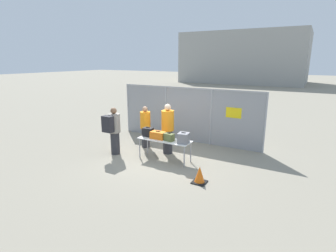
{
  "coord_description": "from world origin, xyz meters",
  "views": [
    {
      "loc": [
        4.6,
        -7.53,
        3.38
      ],
      "look_at": [
        0.09,
        0.42,
        1.05
      ],
      "focal_mm": 28.0,
      "sensor_mm": 36.0,
      "label": 1
    }
  ],
  "objects_px": {
    "traveler_hooded": "(113,129)",
    "traffic_cone": "(200,175)",
    "suitcase_olive": "(169,137)",
    "security_worker_near": "(168,128)",
    "security_worker_far": "(145,126)",
    "suitcase_grey": "(183,138)",
    "suitcase_black": "(148,132)",
    "utility_trailer": "(211,124)",
    "suitcase_orange": "(158,135)",
    "inspection_table": "(165,141)"
  },
  "relations": [
    {
      "from": "security_worker_near",
      "to": "traffic_cone",
      "type": "height_order",
      "value": "security_worker_near"
    },
    {
      "from": "utility_trailer",
      "to": "security_worker_far",
      "type": "bearing_deg",
      "value": -114.06
    },
    {
      "from": "inspection_table",
      "to": "traveler_hooded",
      "type": "height_order",
      "value": "traveler_hooded"
    },
    {
      "from": "security_worker_near",
      "to": "security_worker_far",
      "type": "distance_m",
      "value": 1.13
    },
    {
      "from": "suitcase_orange",
      "to": "traffic_cone",
      "type": "xyz_separation_m",
      "value": [
        1.97,
        -0.99,
        -0.64
      ]
    },
    {
      "from": "suitcase_olive",
      "to": "traveler_hooded",
      "type": "height_order",
      "value": "traveler_hooded"
    },
    {
      "from": "suitcase_olive",
      "to": "utility_trailer",
      "type": "height_order",
      "value": "suitcase_olive"
    },
    {
      "from": "suitcase_black",
      "to": "security_worker_far",
      "type": "relative_size",
      "value": 0.22
    },
    {
      "from": "security_worker_near",
      "to": "traffic_cone",
      "type": "xyz_separation_m",
      "value": [
        1.98,
        -1.66,
        -0.73
      ]
    },
    {
      "from": "traveler_hooded",
      "to": "suitcase_olive",
      "type": "bearing_deg",
      "value": -12.15
    },
    {
      "from": "suitcase_black",
      "to": "suitcase_orange",
      "type": "xyz_separation_m",
      "value": [
        0.46,
        -0.06,
        -0.03
      ]
    },
    {
      "from": "traveler_hooded",
      "to": "suitcase_grey",
      "type": "bearing_deg",
      "value": -13.26
    },
    {
      "from": "suitcase_black",
      "to": "security_worker_near",
      "type": "distance_m",
      "value": 0.76
    },
    {
      "from": "inspection_table",
      "to": "utility_trailer",
      "type": "distance_m",
      "value": 4.15
    },
    {
      "from": "traveler_hooded",
      "to": "traffic_cone",
      "type": "relative_size",
      "value": 3.55
    },
    {
      "from": "traveler_hooded",
      "to": "utility_trailer",
      "type": "xyz_separation_m",
      "value": [
        2.01,
        4.57,
        -0.55
      ]
    },
    {
      "from": "suitcase_olive",
      "to": "security_worker_far",
      "type": "bearing_deg",
      "value": 150.24
    },
    {
      "from": "suitcase_grey",
      "to": "suitcase_black",
      "type": "bearing_deg",
      "value": 177.5
    },
    {
      "from": "suitcase_black",
      "to": "security_worker_near",
      "type": "xyz_separation_m",
      "value": [
        0.45,
        0.61,
        0.06
      ]
    },
    {
      "from": "security_worker_near",
      "to": "suitcase_olive",
      "type": "bearing_deg",
      "value": 122.56
    },
    {
      "from": "utility_trailer",
      "to": "security_worker_near",
      "type": "bearing_deg",
      "value": -96.11
    },
    {
      "from": "suitcase_orange",
      "to": "inspection_table",
      "type": "bearing_deg",
      "value": 6.76
    },
    {
      "from": "suitcase_grey",
      "to": "security_worker_near",
      "type": "distance_m",
      "value": 1.18
    },
    {
      "from": "traffic_cone",
      "to": "suitcase_orange",
      "type": "bearing_deg",
      "value": 153.34
    },
    {
      "from": "suitcase_olive",
      "to": "security_worker_far",
      "type": "relative_size",
      "value": 0.22
    },
    {
      "from": "suitcase_black",
      "to": "utility_trailer",
      "type": "relative_size",
      "value": 0.11
    },
    {
      "from": "utility_trailer",
      "to": "traffic_cone",
      "type": "bearing_deg",
      "value": -72.74
    },
    {
      "from": "traffic_cone",
      "to": "traveler_hooded",
      "type": "bearing_deg",
      "value": 170.71
    },
    {
      "from": "suitcase_orange",
      "to": "suitcase_grey",
      "type": "distance_m",
      "value": 0.97
    },
    {
      "from": "suitcase_orange",
      "to": "suitcase_grey",
      "type": "xyz_separation_m",
      "value": [
        0.97,
        0.0,
        0.04
      ]
    },
    {
      "from": "suitcase_black",
      "to": "traveler_hooded",
      "type": "relative_size",
      "value": 0.21
    },
    {
      "from": "suitcase_olive",
      "to": "security_worker_near",
      "type": "bearing_deg",
      "value": 122.63
    },
    {
      "from": "inspection_table",
      "to": "security_worker_near",
      "type": "height_order",
      "value": "security_worker_near"
    },
    {
      "from": "suitcase_black",
      "to": "suitcase_olive",
      "type": "xyz_separation_m",
      "value": [
        0.91,
        -0.1,
        -0.03
      ]
    },
    {
      "from": "security_worker_near",
      "to": "security_worker_far",
      "type": "xyz_separation_m",
      "value": [
        -1.11,
        0.18,
        -0.11
      ]
    },
    {
      "from": "suitcase_black",
      "to": "traveler_hooded",
      "type": "xyz_separation_m",
      "value": [
        -1.18,
        -0.46,
        0.06
      ]
    },
    {
      "from": "suitcase_orange",
      "to": "security_worker_near",
      "type": "bearing_deg",
      "value": 90.5
    },
    {
      "from": "security_worker_near",
      "to": "security_worker_far",
      "type": "relative_size",
      "value": 1.13
    },
    {
      "from": "security_worker_far",
      "to": "traffic_cone",
      "type": "bearing_deg",
      "value": 163.6
    },
    {
      "from": "traveler_hooded",
      "to": "traffic_cone",
      "type": "bearing_deg",
      "value": -31.28
    },
    {
      "from": "security_worker_near",
      "to": "utility_trailer",
      "type": "relative_size",
      "value": 0.54
    },
    {
      "from": "suitcase_olive",
      "to": "security_worker_near",
      "type": "height_order",
      "value": "security_worker_near"
    },
    {
      "from": "suitcase_grey",
      "to": "utility_trailer",
      "type": "bearing_deg",
      "value": 98.18
    },
    {
      "from": "inspection_table",
      "to": "suitcase_grey",
      "type": "bearing_deg",
      "value": -2.08
    },
    {
      "from": "traveler_hooded",
      "to": "utility_trailer",
      "type": "bearing_deg",
      "value": 44.27
    },
    {
      "from": "suitcase_olive",
      "to": "traffic_cone",
      "type": "relative_size",
      "value": 0.75
    },
    {
      "from": "suitcase_grey",
      "to": "traveler_hooded",
      "type": "bearing_deg",
      "value": -171.27
    },
    {
      "from": "suitcase_grey",
      "to": "traveler_hooded",
      "type": "height_order",
      "value": "traveler_hooded"
    },
    {
      "from": "suitcase_olive",
      "to": "traveler_hooded",
      "type": "relative_size",
      "value": 0.21
    },
    {
      "from": "suitcase_olive",
      "to": "utility_trailer",
      "type": "bearing_deg",
      "value": 91.11
    }
  ]
}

